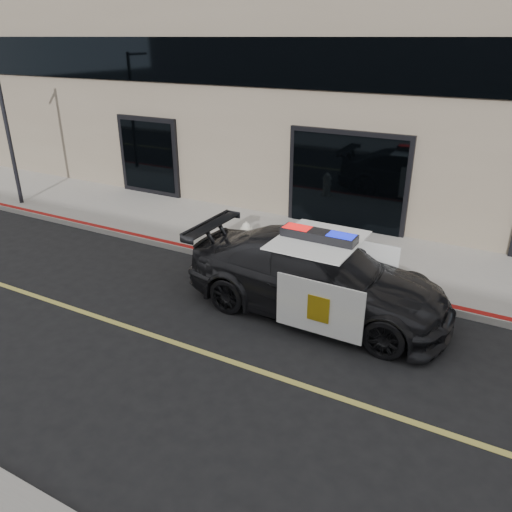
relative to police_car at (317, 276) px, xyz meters
The scene contains 6 objects.
ground 2.46m from the police_car, 90.78° to the right, with size 120.00×120.00×0.00m, color black.
sidewalk_n 3.00m from the police_car, 90.62° to the left, with size 60.00×3.50×0.15m, color gray.
building_n 9.69m from the police_car, 90.22° to the left, with size 60.00×7.00×12.00m, color #756856.
police_car is the anchor object (origin of this frame).
fire_hydrant 3.14m from the police_car, 146.31° to the left, with size 0.35×0.49×0.78m.
street_light 11.36m from the police_car, behind, with size 0.13×1.13×4.47m.
Camera 1 is at (3.24, -6.07, 5.16)m, focal length 35.00 mm.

